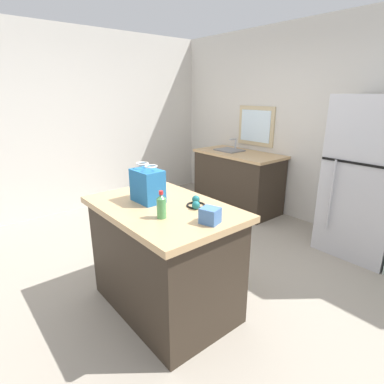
# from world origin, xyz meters

# --- Properties ---
(ground) EXTENTS (6.48, 6.48, 0.00)m
(ground) POSITION_xyz_m (0.00, 0.00, 0.00)
(ground) COLOR #9E9384
(back_wall) EXTENTS (5.40, 0.13, 2.69)m
(back_wall) POSITION_xyz_m (-0.02, 2.32, 1.34)
(back_wall) COLOR silver
(back_wall) RESTS_ON ground
(left_wall) EXTENTS (0.10, 4.64, 2.69)m
(left_wall) POSITION_xyz_m (-2.70, 0.00, 1.34)
(left_wall) COLOR silver
(left_wall) RESTS_ON ground
(kitchen_island) EXTENTS (1.26, 0.83, 0.93)m
(kitchen_island) POSITION_xyz_m (0.18, -0.36, 0.47)
(kitchen_island) COLOR #33281E
(kitchen_island) RESTS_ON ground
(refrigerator) EXTENTS (0.77, 0.69, 1.76)m
(refrigerator) POSITION_xyz_m (0.80, 1.92, 0.88)
(refrigerator) COLOR #B7B7BC
(refrigerator) RESTS_ON ground
(sink_counter) EXTENTS (1.38, 0.69, 1.09)m
(sink_counter) POSITION_xyz_m (-1.08, 1.92, 0.46)
(sink_counter) COLOR #33281E
(sink_counter) RESTS_ON ground
(shopping_bag) EXTENTS (0.26, 0.19, 0.31)m
(shopping_bag) POSITION_xyz_m (0.02, -0.40, 1.06)
(shopping_bag) COLOR #236BAD
(shopping_bag) RESTS_ON kitchen_island
(small_box) EXTENTS (0.15, 0.14, 0.11)m
(small_box) POSITION_xyz_m (0.67, -0.31, 0.98)
(small_box) COLOR #4775B7
(small_box) RESTS_ON kitchen_island
(bottle) EXTENTS (0.07, 0.07, 0.20)m
(bottle) POSITION_xyz_m (0.38, -0.51, 1.02)
(bottle) COLOR #4C9956
(bottle) RESTS_ON kitchen_island
(ear_defenders) EXTENTS (0.21, 0.21, 0.06)m
(ear_defenders) POSITION_xyz_m (0.35, -0.17, 0.95)
(ear_defenders) COLOR black
(ear_defenders) RESTS_ON kitchen_island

